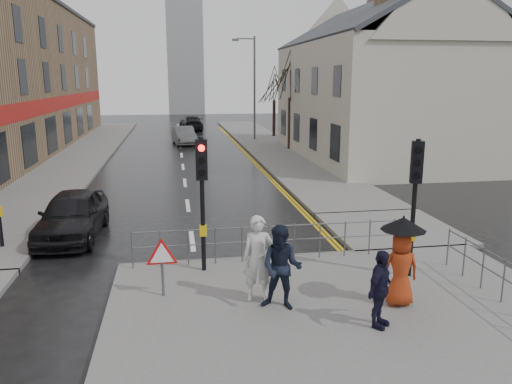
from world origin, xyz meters
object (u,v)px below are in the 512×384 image
object	(u,v)px
pedestrian_d	(380,289)
car_mid	(184,136)
pedestrian_b	(282,268)
pedestrian_with_umbrella	(401,256)
car_parked	(72,215)
pedestrian_a	(258,258)

from	to	relation	value
pedestrian_d	car_mid	bearing A→B (deg)	51.84
pedestrian_b	pedestrian_d	distance (m)	2.04
pedestrian_d	car_mid	distance (m)	30.05
pedestrian_with_umbrella	car_parked	world-z (taller)	pedestrian_with_umbrella
pedestrian_with_umbrella	car_mid	xyz separation A→B (m)	(-3.93, 29.02, -0.55)
pedestrian_b	pedestrian_d	xyz separation A→B (m)	(1.71, -1.10, -0.13)
pedestrian_a	car_mid	xyz separation A→B (m)	(-0.98, 28.28, -0.41)
pedestrian_d	car_parked	distance (m)	10.21
car_parked	car_mid	bearing A→B (deg)	82.49
pedestrian_d	pedestrian_a	bearing A→B (deg)	98.65
pedestrian_with_umbrella	car_mid	world-z (taller)	pedestrian_with_umbrella
pedestrian_with_umbrella	car_parked	xyz separation A→B (m)	(-7.91, 6.48, -0.49)
car_mid	car_parked	bearing A→B (deg)	-107.07
pedestrian_a	car_parked	size ratio (longest dim) A/B	0.44
pedestrian_a	pedestrian_b	xyz separation A→B (m)	(0.41, -0.51, -0.04)
pedestrian_b	car_mid	size ratio (longest dim) A/B	0.44
pedestrian_d	car_mid	world-z (taller)	pedestrian_d
pedestrian_a	pedestrian_with_umbrella	size ratio (longest dim) A/B	0.97
pedestrian_with_umbrella	car_mid	bearing A→B (deg)	97.71
pedestrian_d	pedestrian_b	bearing A→B (deg)	103.19
pedestrian_a	pedestrian_with_umbrella	bearing A→B (deg)	-7.32
pedestrian_a	pedestrian_d	bearing A→B (deg)	-30.52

